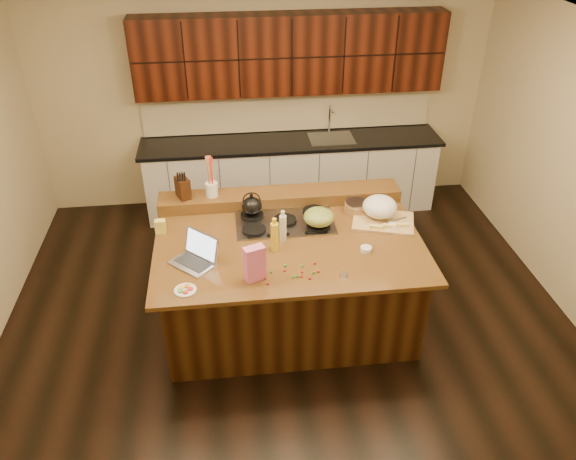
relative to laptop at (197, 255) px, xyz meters
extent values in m
cube|color=black|center=(0.81, 0.22, -0.99)|extent=(5.50, 5.00, 0.01)
cube|color=silver|center=(0.81, 0.22, 1.72)|extent=(5.50, 5.00, 0.01)
cube|color=#C1B087|center=(0.81, 2.73, 0.36)|extent=(5.50, 0.01, 2.70)
cube|color=#C1B087|center=(0.81, -2.28, 0.36)|extent=(5.50, 0.01, 2.70)
cube|color=black|center=(0.81, 0.22, -0.55)|extent=(2.22, 1.42, 0.88)
cube|color=black|center=(0.81, 0.22, -0.09)|extent=(2.40, 1.60, 0.04)
cube|color=black|center=(0.81, 0.92, -0.01)|extent=(2.40, 0.30, 0.12)
cube|color=gray|center=(0.81, 0.52, -0.06)|extent=(0.92, 0.52, 0.02)
cylinder|color=black|center=(0.51, 0.65, -0.04)|extent=(0.22, 0.22, 0.03)
cylinder|color=black|center=(1.11, 0.65, -0.04)|extent=(0.22, 0.22, 0.03)
cylinder|color=black|center=(0.51, 0.39, -0.04)|extent=(0.22, 0.22, 0.03)
cylinder|color=black|center=(1.11, 0.39, -0.04)|extent=(0.22, 0.22, 0.03)
cylinder|color=black|center=(0.81, 0.52, -0.04)|extent=(0.22, 0.22, 0.03)
cube|color=silver|center=(1.11, 2.39, -0.54)|extent=(3.60, 0.62, 0.90)
cube|color=black|center=(1.11, 2.39, -0.07)|extent=(3.70, 0.66, 0.04)
cube|color=gray|center=(1.61, 2.39, -0.05)|extent=(0.55, 0.42, 0.01)
cylinder|color=gray|center=(1.61, 2.57, 0.13)|extent=(0.02, 0.02, 0.36)
cube|color=black|center=(1.11, 2.54, 0.96)|extent=(3.60, 0.34, 0.90)
cube|color=#C1B087|center=(1.11, 2.70, 0.21)|extent=(3.60, 0.03, 0.50)
ellipsoid|color=black|center=(0.51, 0.65, 0.07)|extent=(0.21, 0.21, 0.17)
ellipsoid|color=olive|center=(1.11, 0.39, 0.06)|extent=(0.35, 0.35, 0.16)
cube|color=#B7B7BC|center=(-0.04, -0.04, -0.06)|extent=(0.43, 0.43, 0.02)
cube|color=black|center=(-0.04, -0.04, -0.05)|extent=(0.32, 0.31, 0.00)
cube|color=#B7B7BC|center=(0.05, 0.05, 0.07)|extent=(0.31, 0.30, 0.23)
cube|color=silver|center=(0.04, 0.04, 0.07)|extent=(0.27, 0.27, 0.20)
cylinder|color=yellow|center=(0.67, 0.09, 0.07)|extent=(0.07, 0.07, 0.27)
cylinder|color=silver|center=(0.76, 0.24, 0.06)|extent=(0.07, 0.07, 0.25)
cube|color=tan|center=(1.74, 0.42, -0.05)|extent=(0.66, 0.56, 0.03)
ellipsoid|color=white|center=(1.72, 0.50, 0.06)|extent=(0.33, 0.33, 0.20)
cube|color=#EDD872|center=(1.64, 0.29, -0.03)|extent=(0.12, 0.03, 0.03)
cube|color=#EDD872|center=(1.76, 0.29, -0.03)|extent=(0.12, 0.03, 0.03)
cube|color=#EDD872|center=(1.88, 0.29, -0.03)|extent=(0.12, 0.03, 0.03)
cylinder|color=gray|center=(1.86, 0.40, -0.04)|extent=(0.22, 0.09, 0.01)
cylinder|color=white|center=(1.46, -0.03, -0.04)|extent=(0.10, 0.10, 0.04)
cylinder|color=white|center=(1.81, 0.48, -0.04)|extent=(0.11, 0.11, 0.04)
cylinder|color=white|center=(1.80, 0.31, -0.04)|extent=(0.13, 0.13, 0.04)
cylinder|color=#996B3F|center=(1.53, 0.65, -0.02)|extent=(0.28, 0.28, 0.09)
cone|color=silver|center=(1.20, -0.35, -0.03)|extent=(0.09, 0.09, 0.07)
cube|color=pink|center=(0.47, -0.30, 0.09)|extent=(0.19, 0.14, 0.31)
cylinder|color=white|center=(-0.09, -0.39, -0.06)|extent=(0.21, 0.21, 0.01)
cube|color=#EBDA53|center=(-0.34, 0.50, 0.00)|extent=(0.10, 0.07, 0.13)
cylinder|color=white|center=(0.14, 0.92, 0.12)|extent=(0.14, 0.14, 0.14)
cube|color=black|center=(-0.13, 0.92, 0.16)|extent=(0.17, 0.20, 0.21)
ellipsoid|color=red|center=(0.85, -0.33, -0.06)|extent=(0.02, 0.02, 0.02)
ellipsoid|color=#198C26|center=(0.96, -0.29, -0.06)|extent=(0.02, 0.02, 0.02)
ellipsoid|color=red|center=(0.55, -0.32, -0.06)|extent=(0.02, 0.02, 0.02)
ellipsoid|color=#198C26|center=(0.82, -0.32, -0.06)|extent=(0.02, 0.02, 0.02)
ellipsoid|color=red|center=(0.57, -0.39, -0.06)|extent=(0.02, 0.02, 0.02)
ellipsoid|color=#198C26|center=(0.74, -0.16, -0.06)|extent=(0.02, 0.02, 0.02)
ellipsoid|color=red|center=(0.91, -0.36, -0.06)|extent=(0.02, 0.02, 0.02)
ellipsoid|color=#198C26|center=(0.88, -0.19, -0.06)|extent=(0.02, 0.02, 0.02)
ellipsoid|color=red|center=(0.86, -0.27, -0.06)|extent=(0.02, 0.02, 0.02)
ellipsoid|color=#198C26|center=(0.78, -0.33, -0.06)|extent=(0.02, 0.02, 0.02)
ellipsoid|color=red|center=(0.99, -0.16, -0.06)|extent=(0.02, 0.02, 0.02)
ellipsoid|color=#198C26|center=(0.74, -0.17, -0.06)|extent=(0.02, 0.02, 0.02)
ellipsoid|color=red|center=(1.00, -0.28, -0.06)|extent=(0.02, 0.02, 0.02)
ellipsoid|color=#198C26|center=(0.61, -0.24, -0.06)|extent=(0.02, 0.02, 0.02)
ellipsoid|color=red|center=(0.72, -0.23, -0.06)|extent=(0.02, 0.02, 0.02)
camera|label=1|loc=(0.30, -3.95, 2.73)|focal=35.00mm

